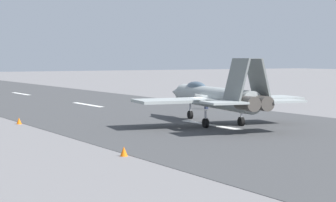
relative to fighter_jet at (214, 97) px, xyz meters
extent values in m
plane|color=slate|center=(0.92, 0.40, -2.35)|extent=(400.00, 400.00, 0.00)
cube|color=#3D3E3F|center=(0.92, 0.40, -2.34)|extent=(240.00, 26.00, 0.02)
cube|color=white|center=(-0.04, 0.40, -2.33)|extent=(8.00, 0.70, 0.00)
cube|color=white|center=(25.13, 0.40, -2.33)|extent=(8.00, 0.70, 0.00)
cube|color=white|center=(50.62, 0.40, -2.33)|extent=(8.00, 0.70, 0.00)
cylinder|color=#959B9B|center=(0.08, -0.01, -0.08)|extent=(13.12, 4.02, 1.75)
cone|color=#959B9B|center=(7.96, -1.42, -0.08)|extent=(3.22, 1.99, 1.49)
ellipsoid|color=#3F5160|center=(3.69, -0.66, 0.58)|extent=(3.74, 1.72, 1.10)
cylinder|color=#47423D|center=(-6.40, 1.70, -0.08)|extent=(2.36, 1.47, 1.10)
cylinder|color=#47423D|center=(-6.59, 0.62, -0.08)|extent=(2.36, 1.47, 1.10)
cube|color=#959B9B|center=(-0.21, 4.07, -0.18)|extent=(4.44, 6.70, 0.24)
cube|color=#959B9B|center=(-1.61, -3.75, -0.18)|extent=(4.44, 6.70, 0.24)
cube|color=#959B9B|center=(-6.07, 3.52, 0.02)|extent=(2.86, 3.18, 0.16)
cube|color=#959B9B|center=(-6.92, -1.20, 0.02)|extent=(2.86, 3.18, 0.16)
cube|color=slate|center=(-5.35, 1.87, 1.62)|extent=(2.73, 1.39, 3.14)
cube|color=slate|center=(-5.67, 0.10, 1.62)|extent=(2.73, 1.39, 3.14)
cylinder|color=silver|center=(5.00, -0.90, -1.65)|extent=(0.18, 0.18, 1.40)
cylinder|color=black|center=(5.00, -0.90, -1.97)|extent=(0.80, 0.43, 0.76)
cylinder|color=silver|center=(-1.41, 1.88, -1.65)|extent=(0.18, 0.18, 1.40)
cylinder|color=black|center=(-1.41, 1.88, -1.97)|extent=(0.80, 0.43, 0.76)
cylinder|color=silver|center=(-1.98, -1.27, -1.65)|extent=(0.18, 0.18, 1.40)
cylinder|color=black|center=(-1.98, -1.27, -1.97)|extent=(0.80, 0.43, 0.76)
cube|color=#1E2338|center=(12.73, -8.09, -1.92)|extent=(0.24, 0.36, 0.86)
cube|color=yellow|center=(12.73, -8.09, -1.29)|extent=(0.33, 0.47, 0.58)
sphere|color=tan|center=(12.73, -8.09, -0.85)|extent=(0.22, 0.22, 0.22)
cylinder|color=yellow|center=(12.70, -7.80, -1.32)|extent=(0.10, 0.10, 0.55)
cylinder|color=yellow|center=(12.77, -8.39, -1.32)|extent=(0.10, 0.10, 0.55)
cone|color=orange|center=(-10.38, 13.78, -2.08)|extent=(0.44, 0.44, 0.55)
cone|color=orange|center=(8.95, 13.78, -2.08)|extent=(0.44, 0.44, 0.55)
camera|label=1|loc=(-40.39, 29.11, 3.21)|focal=64.03mm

